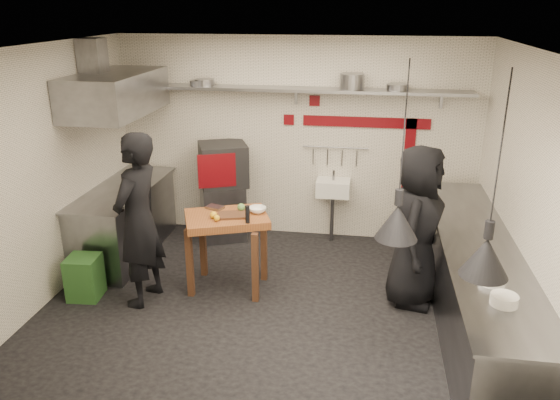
# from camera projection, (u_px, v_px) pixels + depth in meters

# --- Properties ---
(floor) EXTENTS (5.00, 5.00, 0.00)m
(floor) POSITION_uv_depth(u_px,v_px,m) (270.00, 305.00, 6.12)
(floor) COLOR black
(floor) RESTS_ON ground
(ceiling) EXTENTS (5.00, 5.00, 0.00)m
(ceiling) POSITION_uv_depth(u_px,v_px,m) (268.00, 47.00, 5.17)
(ceiling) COLOR beige
(ceiling) RESTS_ON floor
(wall_back) EXTENTS (5.00, 0.04, 2.80)m
(wall_back) POSITION_uv_depth(u_px,v_px,m) (296.00, 140.00, 7.59)
(wall_back) COLOR silver
(wall_back) RESTS_ON floor
(wall_front) EXTENTS (5.00, 0.04, 2.80)m
(wall_front) POSITION_uv_depth(u_px,v_px,m) (214.00, 285.00, 3.70)
(wall_front) COLOR silver
(wall_front) RESTS_ON floor
(wall_left) EXTENTS (0.04, 4.20, 2.80)m
(wall_left) POSITION_uv_depth(u_px,v_px,m) (47.00, 176.00, 6.02)
(wall_left) COLOR silver
(wall_left) RESTS_ON floor
(wall_right) EXTENTS (0.04, 4.20, 2.80)m
(wall_right) POSITION_uv_depth(u_px,v_px,m) (523.00, 200.00, 5.27)
(wall_right) COLOR silver
(wall_right) RESTS_ON floor
(red_band_horiz) EXTENTS (1.70, 0.02, 0.14)m
(red_band_horiz) POSITION_uv_depth(u_px,v_px,m) (366.00, 122.00, 7.34)
(red_band_horiz) COLOR #62070E
(red_band_horiz) RESTS_ON wall_back
(red_band_vert) EXTENTS (0.14, 0.02, 1.10)m
(red_band_vert) POSITION_uv_depth(u_px,v_px,m) (409.00, 159.00, 7.41)
(red_band_vert) COLOR #62070E
(red_band_vert) RESTS_ON wall_back
(red_tile_a) EXTENTS (0.14, 0.02, 0.14)m
(red_tile_a) POSITION_uv_depth(u_px,v_px,m) (315.00, 101.00, 7.35)
(red_tile_a) COLOR #62070E
(red_tile_a) RESTS_ON wall_back
(red_tile_b) EXTENTS (0.14, 0.02, 0.14)m
(red_tile_b) POSITION_uv_depth(u_px,v_px,m) (289.00, 120.00, 7.49)
(red_tile_b) COLOR #62070E
(red_tile_b) RESTS_ON wall_back
(back_shelf) EXTENTS (4.60, 0.34, 0.04)m
(back_shelf) POSITION_uv_depth(u_px,v_px,m) (295.00, 89.00, 7.18)
(back_shelf) COLOR slate
(back_shelf) RESTS_ON wall_back
(shelf_bracket_left) EXTENTS (0.04, 0.06, 0.24)m
(shelf_bracket_left) POSITION_uv_depth(u_px,v_px,m) (162.00, 92.00, 7.64)
(shelf_bracket_left) COLOR slate
(shelf_bracket_left) RESTS_ON wall_back
(shelf_bracket_mid) EXTENTS (0.04, 0.06, 0.24)m
(shelf_bracket_mid) POSITION_uv_depth(u_px,v_px,m) (296.00, 95.00, 7.35)
(shelf_bracket_mid) COLOR slate
(shelf_bracket_mid) RESTS_ON wall_back
(shelf_bracket_right) EXTENTS (0.04, 0.06, 0.24)m
(shelf_bracket_right) POSITION_uv_depth(u_px,v_px,m) (441.00, 99.00, 7.07)
(shelf_bracket_right) COLOR slate
(shelf_bracket_right) RESTS_ON wall_back
(pan_far_left) EXTENTS (0.30, 0.30, 0.09)m
(pan_far_left) POSITION_uv_depth(u_px,v_px,m) (205.00, 82.00, 7.34)
(pan_far_left) COLOR slate
(pan_far_left) RESTS_ON back_shelf
(pan_mid_left) EXTENTS (0.25, 0.25, 0.07)m
(pan_mid_left) POSITION_uv_depth(u_px,v_px,m) (199.00, 83.00, 7.36)
(pan_mid_left) COLOR slate
(pan_mid_left) RESTS_ON back_shelf
(stock_pot) EXTENTS (0.32, 0.32, 0.20)m
(stock_pot) POSITION_uv_depth(u_px,v_px,m) (352.00, 81.00, 7.03)
(stock_pot) COLOR slate
(stock_pot) RESTS_ON back_shelf
(pan_right) EXTENTS (0.33, 0.33, 0.08)m
(pan_right) POSITION_uv_depth(u_px,v_px,m) (398.00, 87.00, 6.96)
(pan_right) COLOR slate
(pan_right) RESTS_ON back_shelf
(oven_stand) EXTENTS (0.75, 0.72, 0.80)m
(oven_stand) POSITION_uv_depth(u_px,v_px,m) (223.00, 211.00, 7.75)
(oven_stand) COLOR slate
(oven_stand) RESTS_ON floor
(combi_oven) EXTENTS (0.80, 0.78, 0.58)m
(combi_oven) POSITION_uv_depth(u_px,v_px,m) (223.00, 164.00, 7.54)
(combi_oven) COLOR black
(combi_oven) RESTS_ON oven_stand
(oven_door) EXTENTS (0.48, 0.23, 0.46)m
(oven_door) POSITION_uv_depth(u_px,v_px,m) (217.00, 171.00, 7.26)
(oven_door) COLOR #62070E
(oven_door) RESTS_ON combi_oven
(oven_glass) EXTENTS (0.36, 0.17, 0.34)m
(oven_glass) POSITION_uv_depth(u_px,v_px,m) (217.00, 170.00, 7.30)
(oven_glass) COLOR black
(oven_glass) RESTS_ON oven_door
(hand_sink) EXTENTS (0.46, 0.34, 0.22)m
(hand_sink) POSITION_uv_depth(u_px,v_px,m) (333.00, 188.00, 7.56)
(hand_sink) COLOR white
(hand_sink) RESTS_ON wall_back
(sink_tap) EXTENTS (0.03, 0.03, 0.14)m
(sink_tap) POSITION_uv_depth(u_px,v_px,m) (334.00, 175.00, 7.49)
(sink_tap) COLOR slate
(sink_tap) RESTS_ON hand_sink
(sink_drain) EXTENTS (0.06, 0.06, 0.66)m
(sink_drain) POSITION_uv_depth(u_px,v_px,m) (332.00, 218.00, 7.67)
(sink_drain) COLOR slate
(sink_drain) RESTS_ON floor
(utensil_rail) EXTENTS (0.90, 0.02, 0.02)m
(utensil_rail) POSITION_uv_depth(u_px,v_px,m) (335.00, 147.00, 7.50)
(utensil_rail) COLOR slate
(utensil_rail) RESTS_ON wall_back
(counter_right) EXTENTS (0.70, 3.80, 0.90)m
(counter_right) POSITION_uv_depth(u_px,v_px,m) (474.00, 284.00, 5.65)
(counter_right) COLOR slate
(counter_right) RESTS_ON floor
(counter_right_top) EXTENTS (0.76, 3.90, 0.03)m
(counter_right_top) POSITION_uv_depth(u_px,v_px,m) (479.00, 244.00, 5.49)
(counter_right_top) COLOR slate
(counter_right_top) RESTS_ON counter_right
(plate_stack) EXTENTS (0.28, 0.28, 0.09)m
(plate_stack) POSITION_uv_depth(u_px,v_px,m) (504.00, 300.00, 4.34)
(plate_stack) COLOR white
(plate_stack) RESTS_ON counter_right_top
(small_bowl_right) EXTENTS (0.27, 0.27, 0.05)m
(small_bowl_right) POSITION_uv_depth(u_px,v_px,m) (492.00, 281.00, 4.67)
(small_bowl_right) COLOR white
(small_bowl_right) RESTS_ON counter_right_top
(counter_left) EXTENTS (0.70, 1.90, 0.90)m
(counter_left) POSITION_uv_depth(u_px,v_px,m) (125.00, 221.00, 7.27)
(counter_left) COLOR slate
(counter_left) RESTS_ON floor
(counter_left_top) EXTENTS (0.76, 2.00, 0.03)m
(counter_left_top) POSITION_uv_depth(u_px,v_px,m) (122.00, 188.00, 7.11)
(counter_left_top) COLOR slate
(counter_left_top) RESTS_ON counter_left
(extractor_hood) EXTENTS (0.78, 1.60, 0.50)m
(extractor_hood) POSITION_uv_depth(u_px,v_px,m) (116.00, 93.00, 6.68)
(extractor_hood) COLOR slate
(extractor_hood) RESTS_ON ceiling
(hood_duct) EXTENTS (0.28, 0.28, 0.50)m
(hood_duct) POSITION_uv_depth(u_px,v_px,m) (93.00, 59.00, 6.58)
(hood_duct) COLOR slate
(hood_duct) RESTS_ON ceiling
(green_bin) EXTENTS (0.38, 0.38, 0.50)m
(green_bin) POSITION_uv_depth(u_px,v_px,m) (85.00, 277.00, 6.22)
(green_bin) COLOR #2A5D25
(green_bin) RESTS_ON floor
(prep_table) EXTENTS (1.09, 0.93, 0.92)m
(prep_table) POSITION_uv_depth(u_px,v_px,m) (228.00, 252.00, 6.36)
(prep_table) COLOR brown
(prep_table) RESTS_ON floor
(cutting_board) EXTENTS (0.39, 0.32, 0.02)m
(cutting_board) POSITION_uv_depth(u_px,v_px,m) (234.00, 215.00, 6.18)
(cutting_board) COLOR #4E2E1C
(cutting_board) RESTS_ON prep_table
(pepper_mill) EXTENTS (0.05, 0.05, 0.20)m
(pepper_mill) POSITION_uv_depth(u_px,v_px,m) (247.00, 214.00, 5.96)
(pepper_mill) COLOR black
(pepper_mill) RESTS_ON prep_table
(lemon_a) EXTENTS (0.10, 0.10, 0.08)m
(lemon_a) POSITION_uv_depth(u_px,v_px,m) (214.00, 215.00, 6.10)
(lemon_a) COLOR gold
(lemon_a) RESTS_ON prep_table
(lemon_b) EXTENTS (0.08, 0.08, 0.07)m
(lemon_b) POSITION_uv_depth(u_px,v_px,m) (217.00, 218.00, 6.02)
(lemon_b) COLOR gold
(lemon_b) RESTS_ON prep_table
(veg_ball) EXTENTS (0.10, 0.10, 0.09)m
(veg_ball) POSITION_uv_depth(u_px,v_px,m) (241.00, 207.00, 6.30)
(veg_ball) COLOR #588C41
(veg_ball) RESTS_ON prep_table
(steel_tray) EXTENTS (0.22, 0.19, 0.03)m
(steel_tray) POSITION_uv_depth(u_px,v_px,m) (215.00, 207.00, 6.40)
(steel_tray) COLOR slate
(steel_tray) RESTS_ON prep_table
(bowl) EXTENTS (0.21, 0.21, 0.06)m
(bowl) POSITION_uv_depth(u_px,v_px,m) (257.00, 210.00, 6.28)
(bowl) COLOR white
(bowl) RESTS_ON prep_table
(heat_lamp_near) EXTENTS (0.44, 0.44, 1.52)m
(heat_lamp_near) POSITION_uv_depth(u_px,v_px,m) (402.00, 153.00, 4.44)
(heat_lamp_near) COLOR black
(heat_lamp_near) RESTS_ON ceiling
(heat_lamp_far) EXTENTS (0.45, 0.45, 1.54)m
(heat_lamp_far) POSITION_uv_depth(u_px,v_px,m) (497.00, 178.00, 3.86)
(heat_lamp_far) COLOR black
(heat_lamp_far) RESTS_ON ceiling
(chef_left) EXTENTS (0.58, 0.78, 1.95)m
(chef_left) POSITION_uv_depth(u_px,v_px,m) (138.00, 220.00, 5.91)
(chef_left) COLOR black
(chef_left) RESTS_ON floor
(chef_right) EXTENTS (0.79, 1.01, 1.82)m
(chef_right) POSITION_uv_depth(u_px,v_px,m) (417.00, 227.00, 5.91)
(chef_right) COLOR black
(chef_right) RESTS_ON floor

